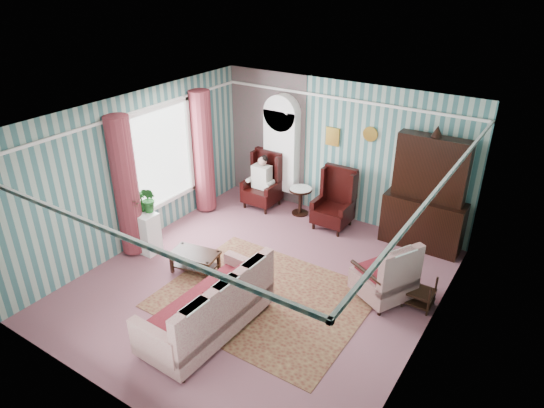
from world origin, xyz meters
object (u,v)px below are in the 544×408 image
Objects in this scene: coffee_table at (195,262)px; wingback_left at (262,181)px; bookcase at (281,156)px; plant_stand at (144,232)px; nest_table at (420,292)px; floral_armchair at (384,275)px; sofa at (206,305)px; dresser_hutch at (427,190)px; wingback_right at (333,200)px; seated_woman at (262,182)px; round_side_table at (300,201)px.

wingback_left is at bearing 99.22° from coffee_table.
plant_stand is (-1.05, -3.14, -0.72)m from bookcase.
plant_stand is at bearing -166.16° from nest_table.
bookcase is 1.79× the size of wingback_left.
sofa is at bearing 166.90° from floral_armchair.
dresser_hutch reaches higher than nest_table.
seated_woman is (-1.75, 0.00, -0.04)m from wingback_right.
dresser_hutch is at bearing 4.41° from wingback_left.
bookcase is at bearing 57.34° from wingback_left.
nest_table is 0.61m from floral_armchair.
wingback_left reaches higher than seated_woman.
bookcase is at bearing 57.34° from seated_woman.
bookcase is at bearing 71.51° from plant_stand.
wingback_right is at bearing -10.01° from round_side_table.
sofa reaches higher than nest_table.
nest_table is at bearing -44.89° from sofa.
plant_stand reaches higher than round_side_table.
bookcase is 3.39m from plant_stand.
seated_woman is 0.96m from round_side_table.
floral_armchair is at bearing -169.17° from nest_table.
sofa is at bearing -79.65° from round_side_table.
wingback_left is at bearing -170.54° from round_side_table.
dresser_hutch is 1.89× the size of wingback_right.
bookcase is 0.70m from seated_woman.
dresser_hutch is (3.25, -0.12, 0.06)m from bookcase.
bookcase is 3.90m from floral_armchair.
floral_armchair is (1.75, -1.66, -0.18)m from wingback_right.
bookcase is at bearing 159.73° from round_side_table.
wingback_right is at bearing 47.16° from plant_stand.
seated_woman is at bearing -170.54° from round_side_table.
wingback_left is 2.87m from plant_stand.
bookcase is at bearing 20.02° from sofa.
coffee_table is at bearing -80.78° from wingback_left.
wingback_left is at bearing 92.20° from floral_armchair.
floral_armchair is (-0.57, -0.11, 0.17)m from nest_table.
wingback_right is 2.81m from nest_table.
nest_table is (4.07, -1.55, -0.35)m from wingback_left.
seated_woman is 3.88m from floral_armchair.
seated_woman reaches higher than sofa.
wingback_left reaches higher than round_side_table.
bookcase is 2.80× the size of plant_stand.
dresser_hutch is 2.65× the size of floral_armchair.
bookcase reaches higher than nest_table.
plant_stand reaches higher than coffee_table.
floral_armchair is (4.30, 1.09, 0.04)m from plant_stand.
round_side_table is 3.36m from plant_stand.
dresser_hutch is 3.56m from seated_woman.
bookcase is at bearing 93.60° from coffee_table.
nest_table is at bearing -26.92° from bookcase.
wingback_left is 2.31× the size of nest_table.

